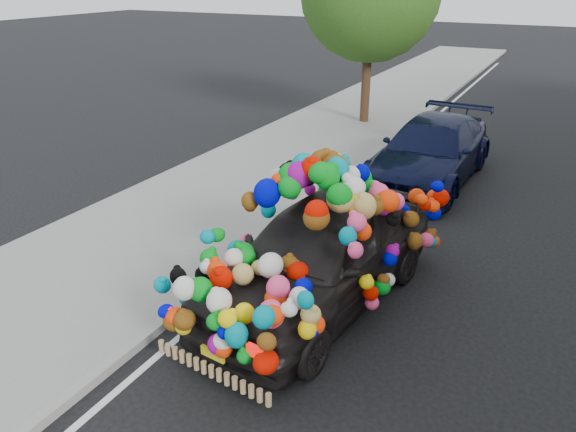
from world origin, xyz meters
name	(u,v)px	position (x,y,z in m)	size (l,w,h in m)	color
ground	(380,290)	(0.00, 0.00, 0.00)	(100.00, 100.00, 0.00)	black
sidewalk	(160,232)	(-4.30, 0.00, 0.06)	(4.00, 60.00, 0.12)	gray
kerb	(249,254)	(-2.35, 0.00, 0.07)	(0.15, 60.00, 0.13)	gray
plush_art_car	(320,232)	(-0.72, -0.70, 1.14)	(2.81, 5.03, 2.21)	black
navy_sedan	(431,151)	(-0.62, 5.26, 0.71)	(1.99, 4.91, 1.42)	black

